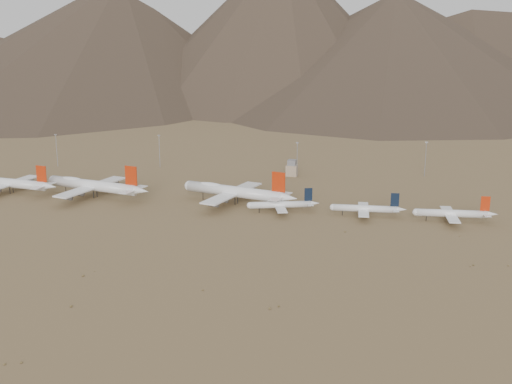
% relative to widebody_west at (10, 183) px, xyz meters
% --- Properties ---
extents(ground, '(3000.00, 3000.00, 0.00)m').
position_rel_widebody_west_xyz_m(ground, '(142.53, -26.65, -7.11)').
color(ground, olive).
rests_on(ground, ground).
extents(mountain_ridge, '(4400.00, 1000.00, 300.00)m').
position_rel_widebody_west_xyz_m(mountain_ridge, '(142.53, 873.35, 142.89)').
color(mountain_ridge, '#4D3C2E').
rests_on(mountain_ridge, ground).
extents(widebody_west, '(69.12, 53.75, 20.61)m').
position_rel_widebody_west_xyz_m(widebody_west, '(0.00, 0.00, 0.00)').
color(widebody_west, white).
rests_on(widebody_west, ground).
extents(widebody_centre, '(77.74, 61.04, 23.42)m').
position_rel_widebody_west_xyz_m(widebody_centre, '(59.07, 2.32, 0.97)').
color(widebody_centre, white).
rests_on(widebody_centre, ground).
extents(widebody_east, '(77.16, 60.84, 23.38)m').
position_rel_widebody_west_xyz_m(widebody_east, '(151.76, 7.34, 0.96)').
color(widebody_east, white).
rests_on(widebody_east, ground).
extents(narrowbody_a, '(41.97, 31.26, 14.38)m').
position_rel_widebody_west_xyz_m(narrowbody_a, '(183.75, -3.83, -2.44)').
color(narrowbody_a, white).
rests_on(narrowbody_a, ground).
extents(narrowbody_b, '(43.98, 31.69, 14.51)m').
position_rel_widebody_west_xyz_m(narrowbody_b, '(233.10, -1.57, -2.40)').
color(narrowbody_b, white).
rests_on(narrowbody_b, ground).
extents(narrowbody_c, '(46.75, 33.81, 15.45)m').
position_rel_widebody_west_xyz_m(narrowbody_c, '(281.40, -1.71, -2.09)').
color(narrowbody_c, white).
rests_on(narrowbody_c, ground).
extents(control_tower, '(8.00, 8.00, 12.00)m').
position_rel_widebody_west_xyz_m(control_tower, '(172.53, 93.35, -1.79)').
color(control_tower, '#9B8469').
rests_on(control_tower, ground).
extents(mast_far_west, '(2.00, 0.60, 25.70)m').
position_rel_widebody_west_xyz_m(mast_far_west, '(-13.84, 84.72, 7.10)').
color(mast_far_west, gray).
rests_on(mast_far_west, ground).
extents(mast_west, '(2.00, 0.60, 25.70)m').
position_rel_widebody_west_xyz_m(mast_west, '(66.29, 99.75, 7.10)').
color(mast_west, gray).
rests_on(mast_west, ground).
extents(mast_centre, '(2.00, 0.60, 25.70)m').
position_rel_widebody_west_xyz_m(mast_centre, '(176.66, 91.42, 7.10)').
color(mast_centre, gray).
rests_on(mast_centre, ground).
extents(mast_east, '(2.00, 0.60, 25.70)m').
position_rel_widebody_west_xyz_m(mast_east, '(268.33, 114.39, 7.10)').
color(mast_east, gray).
rests_on(mast_east, ground).
extents(desert_scrub, '(439.75, 177.82, 0.84)m').
position_rel_widebody_west_xyz_m(desert_scrub, '(133.19, -136.72, -6.79)').
color(desert_scrub, brown).
rests_on(desert_scrub, ground).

